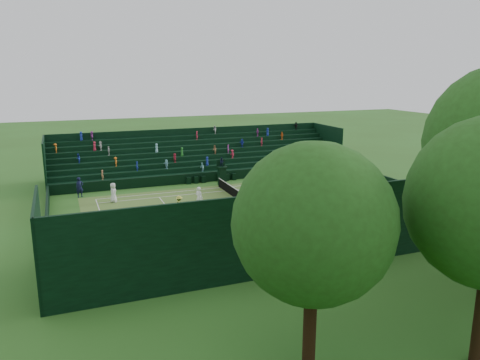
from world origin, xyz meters
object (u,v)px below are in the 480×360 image
at_px(player_near_east, 199,198).
at_px(player_far_west, 313,177).
at_px(player_near_west, 113,193).
at_px(player_far_east, 297,193).
at_px(tennis_net, 240,196).
at_px(umpire_chair, 222,173).

relative_size(player_near_east, player_far_west, 1.00).
distance_m(player_near_west, player_far_east, 16.16).
relative_size(tennis_net, player_near_east, 6.04).
xyz_separation_m(umpire_chair, player_far_west, (3.90, 8.31, -0.27)).
bearing_deg(tennis_net, player_far_east, 61.40).
xyz_separation_m(player_near_east, player_far_west, (-3.40, 12.88, -0.00)).
relative_size(tennis_net, player_far_west, 6.06).
bearing_deg(player_far_east, player_near_west, -155.27).
relative_size(tennis_net, player_far_east, 5.99).
bearing_deg(player_near_west, player_far_west, -88.03).
relative_size(umpire_chair, player_far_west, 1.50).
distance_m(tennis_net, player_far_west, 9.28).
bearing_deg(umpire_chair, player_near_east, -32.11).
distance_m(player_near_west, player_near_east, 8.02).
relative_size(umpire_chair, player_near_east, 1.49).
xyz_separation_m(player_near_west, player_far_west, (1.34, 19.35, 0.08)).
relative_size(player_near_west, player_far_east, 0.90).
bearing_deg(player_near_east, player_near_west, 17.24).
relative_size(umpire_chair, player_far_east, 1.48).
bearing_deg(player_far_east, umpire_chair, 161.07).
height_order(tennis_net, umpire_chair, umpire_chair).
relative_size(player_near_west, player_near_east, 0.91).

